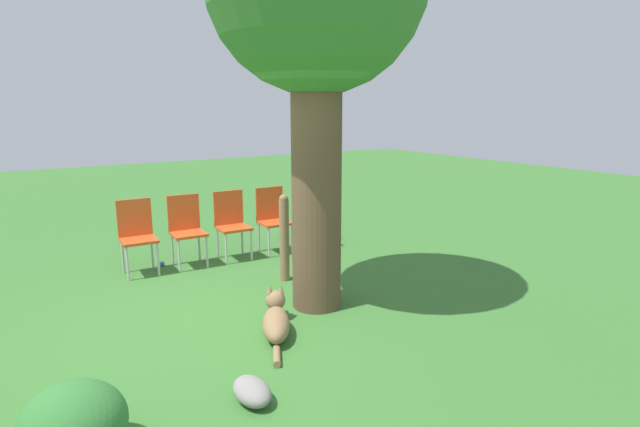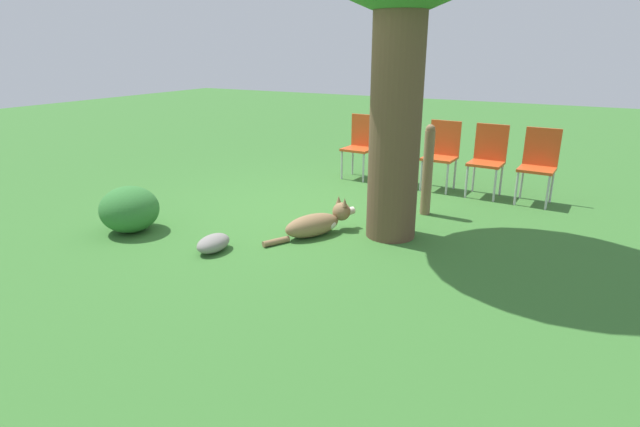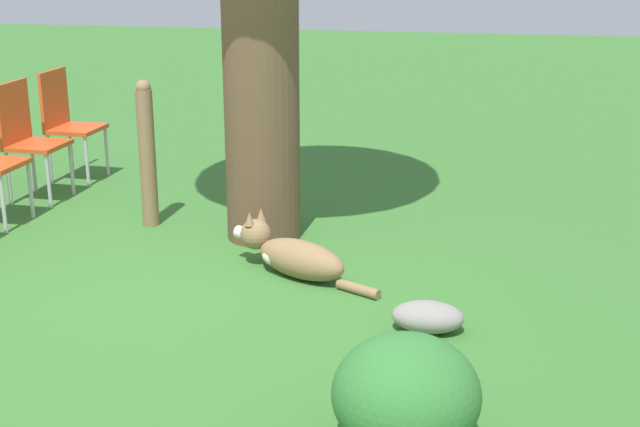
% 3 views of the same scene
% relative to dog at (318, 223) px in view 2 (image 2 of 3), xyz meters
% --- Properties ---
extents(ground_plane, '(30.00, 30.00, 0.00)m').
position_rel_dog_xyz_m(ground_plane, '(-0.65, -0.28, -0.14)').
color(ground_plane, '#38702D').
extents(dog, '(1.07, 0.63, 0.38)m').
position_rel_dog_xyz_m(dog, '(0.00, 0.00, 0.00)').
color(dog, olive).
rests_on(dog, ground_plane).
extents(fence_post, '(0.12, 0.12, 1.11)m').
position_rel_dog_xyz_m(fence_post, '(-1.28, 0.81, 0.43)').
color(fence_post, '#846647').
rests_on(fence_post, ground_plane).
extents(red_chair_0, '(0.44, 0.46, 0.98)m').
position_rel_dog_xyz_m(red_chair_0, '(-2.60, -0.68, 0.43)').
color(red_chair_0, '#D14C1E').
rests_on(red_chair_0, ground_plane).
extents(red_chair_1, '(0.44, 0.46, 0.98)m').
position_rel_dog_xyz_m(red_chair_1, '(-2.57, -0.02, 0.43)').
color(red_chair_1, '#D14C1E').
rests_on(red_chair_1, ground_plane).
extents(red_chair_2, '(0.44, 0.46, 0.98)m').
position_rel_dog_xyz_m(red_chair_2, '(-2.54, 0.63, 0.43)').
color(red_chair_2, '#D14C1E').
rests_on(red_chair_2, ground_plane).
extents(red_chair_3, '(0.44, 0.46, 0.98)m').
position_rel_dog_xyz_m(red_chair_3, '(-2.51, 1.28, 0.43)').
color(red_chair_3, '#D14C1E').
rests_on(red_chair_3, ground_plane).
extents(red_chair_4, '(0.44, 0.46, 0.98)m').
position_rel_dog_xyz_m(red_chair_4, '(-2.48, 1.94, 0.43)').
color(red_chair_4, '#D14C1E').
rests_on(red_chair_4, ground_plane).
extents(tennis_ball, '(0.07, 0.07, 0.07)m').
position_rel_dog_xyz_m(tennis_ball, '(-2.70, -0.35, -0.10)').
color(tennis_ball, blue).
rests_on(tennis_ball, ground_plane).
extents(garden_rock, '(0.41, 0.26, 0.17)m').
position_rel_dog_xyz_m(garden_rock, '(0.94, -0.70, -0.05)').
color(garden_rock, gray).
rests_on(garden_rock, ground_plane).
extents(low_shrub, '(0.65, 0.65, 0.52)m').
position_rel_dog_xyz_m(low_shrub, '(0.92, -1.91, 0.12)').
color(low_shrub, '#337533').
rests_on(low_shrub, ground_plane).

